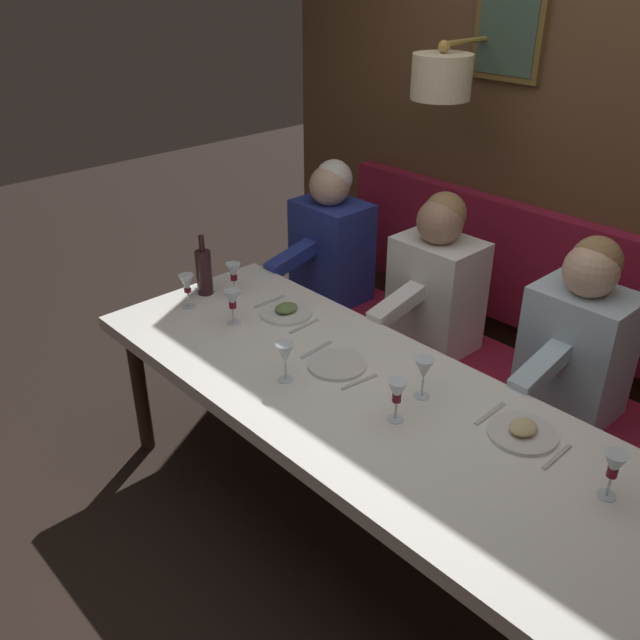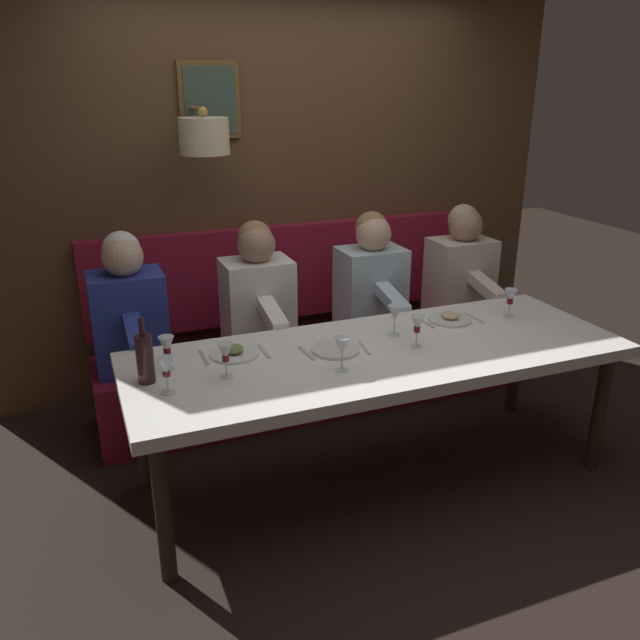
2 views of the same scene
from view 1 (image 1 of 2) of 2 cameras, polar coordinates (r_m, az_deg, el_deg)
The scene contains 18 objects.
ground_plane at distance 3.09m, azimuth 3.21°, elevation -17.49°, with size 12.00×12.00×0.00m, color black.
dining_table at distance 2.64m, azimuth 3.61°, elevation -7.26°, with size 0.90×2.49×0.74m.
banquette_bench at distance 3.49m, azimuth 13.66°, elevation -7.26°, with size 0.52×2.69×0.45m, color maroon.
back_wall_panel at distance 3.48m, azimuth 21.25°, elevation 12.46°, with size 0.59×3.89×2.90m.
diner_near at distance 3.03m, azimuth 20.74°, elevation -1.14°, with size 0.60×0.40×0.79m.
diner_middle at distance 3.37m, azimuth 9.67°, elevation 3.44°, with size 0.60×0.40×0.79m.
diner_far at distance 3.82m, azimuth 0.90°, elevation 6.96°, with size 0.60×0.40×0.79m.
place_setting_0 at distance 2.76m, azimuth 1.43°, elevation -3.71°, with size 0.24×0.32×0.01m.
place_setting_1 at distance 2.49m, azimuth 16.49°, elevation -8.90°, with size 0.24×0.31×0.05m.
place_setting_2 at distance 3.14m, azimuth -2.81°, elevation 0.72°, with size 0.24×0.31×0.05m.
wine_glass_0 at distance 2.27m, azimuth 23.24°, elevation -11.15°, with size 0.07×0.07×0.16m.
wine_glass_1 at distance 3.30m, azimuth -7.20°, elevation 3.91°, with size 0.07×0.07×0.16m.
wine_glass_2 at distance 2.62m, azimuth -2.93°, elevation -2.87°, with size 0.07×0.07×0.16m.
wine_glass_3 at distance 3.22m, azimuth -11.01°, elevation 2.91°, with size 0.07×0.07×0.16m.
wine_glass_4 at distance 2.55m, azimuth 8.62°, elevation -4.13°, with size 0.07×0.07×0.16m.
wine_glass_5 at distance 2.42m, azimuth 6.42°, elevation -6.03°, with size 0.07×0.07×0.16m.
wine_glass_6 at distance 3.04m, azimuth -7.30°, elevation 1.64°, with size 0.07×0.07×0.16m.
wine_bottle at distance 3.34m, azimuth -9.63°, elevation 4.00°, with size 0.08×0.08×0.30m.
Camera 1 is at (-1.57, -1.46, 2.22)m, focal length 38.47 mm.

